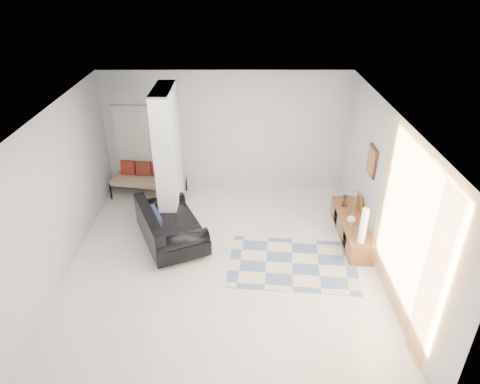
{
  "coord_description": "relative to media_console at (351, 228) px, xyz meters",
  "views": [
    {
      "loc": [
        0.32,
        -6.15,
        4.89
      ],
      "look_at": [
        0.32,
        0.6,
        1.17
      ],
      "focal_mm": 32.0,
      "sensor_mm": 36.0,
      "label": 1
    }
  ],
  "objects": [
    {
      "name": "floor",
      "position": [
        -2.52,
        -0.9,
        -0.2
      ],
      "size": [
        6.0,
        6.0,
        0.0
      ],
      "primitive_type": "plane",
      "color": "beige",
      "rests_on": "ground"
    },
    {
      "name": "ceiling",
      "position": [
        -2.52,
        -0.9,
        2.6
      ],
      "size": [
        6.0,
        6.0,
        0.0
      ],
      "primitive_type": "plane",
      "rotation": [
        3.14,
        0.0,
        0.0
      ],
      "color": "white",
      "rests_on": "wall_back"
    },
    {
      "name": "wall_back",
      "position": [
        -2.52,
        2.1,
        1.2
      ],
      "size": [
        6.0,
        0.0,
        6.0
      ],
      "primitive_type": "plane",
      "rotation": [
        1.57,
        0.0,
        0.0
      ],
      "color": "silver",
      "rests_on": "ground"
    },
    {
      "name": "wall_front",
      "position": [
        -2.52,
        -3.9,
        1.2
      ],
      "size": [
        6.0,
        0.0,
        6.0
      ],
      "primitive_type": "plane",
      "rotation": [
        -1.57,
        0.0,
        0.0
      ],
      "color": "silver",
      "rests_on": "ground"
    },
    {
      "name": "wall_left",
      "position": [
        -5.27,
        -0.9,
        1.2
      ],
      "size": [
        0.0,
        6.0,
        6.0
      ],
      "primitive_type": "plane",
      "rotation": [
        1.57,
        0.0,
        1.57
      ],
      "color": "silver",
      "rests_on": "ground"
    },
    {
      "name": "wall_right",
      "position": [
        0.23,
        -0.9,
        1.2
      ],
      "size": [
        0.0,
        6.0,
        6.0
      ],
      "primitive_type": "plane",
      "rotation": [
        1.57,
        0.0,
        -1.57
      ],
      "color": "silver",
      "rests_on": "ground"
    },
    {
      "name": "partition_column",
      "position": [
        -3.62,
        0.7,
        1.2
      ],
      "size": [
        0.35,
        1.2,
        2.8
      ],
      "primitive_type": "cube",
      "color": "silver",
      "rests_on": "floor"
    },
    {
      "name": "hallway_door",
      "position": [
        -4.62,
        2.06,
        0.82
      ],
      "size": [
        0.85,
        0.06,
        2.04
      ],
      "primitive_type": "cube",
      "color": "silver",
      "rests_on": "floor"
    },
    {
      "name": "curtain",
      "position": [
        0.15,
        -2.05,
        1.25
      ],
      "size": [
        0.0,
        2.55,
        2.55
      ],
      "primitive_type": "plane",
      "rotation": [
        1.57,
        0.0,
        1.57
      ],
      "color": "#FFAF43",
      "rests_on": "wall_right"
    },
    {
      "name": "wall_art",
      "position": [
        0.2,
        -0.0,
        1.45
      ],
      "size": [
        0.04,
        0.45,
        0.55
      ],
      "primitive_type": "cube",
      "color": "#381B0F",
      "rests_on": "wall_right"
    },
    {
      "name": "media_console",
      "position": [
        0.0,
        0.0,
        0.0
      ],
      "size": [
        0.45,
        1.9,
        0.8
      ],
      "color": "brown",
      "rests_on": "floor"
    },
    {
      "name": "loveseat",
      "position": [
        -3.58,
        -0.2,
        0.14
      ],
      "size": [
        1.62,
        1.98,
        0.76
      ],
      "rotation": [
        0.0,
        0.0,
        0.42
      ],
      "color": "silver",
      "rests_on": "floor"
    },
    {
      "name": "daybed",
      "position": [
        -4.33,
        1.73,
        0.22
      ],
      "size": [
        1.72,
        0.93,
        0.77
      ],
      "rotation": [
        0.0,
        0.0,
        -0.16
      ],
      "color": "black",
      "rests_on": "floor"
    },
    {
      "name": "area_rug",
      "position": [
        -1.25,
        -0.87,
        -0.2
      ],
      "size": [
        2.43,
        1.74,
        0.01
      ],
      "primitive_type": "cube",
      "rotation": [
        0.0,
        0.0,
        -0.1
      ],
      "color": "beige",
      "rests_on": "floor"
    },
    {
      "name": "cylinder_lamp",
      "position": [
        -0.02,
        -0.75,
        0.54
      ],
      "size": [
        0.13,
        0.13,
        0.68
      ],
      "primitive_type": "cylinder",
      "color": "white",
      "rests_on": "media_console"
    },
    {
      "name": "bronze_figurine",
      "position": [
        -0.05,
        0.51,
        0.32
      ],
      "size": [
        0.14,
        0.14,
        0.25
      ],
      "primitive_type": null,
      "rotation": [
        0.0,
        0.0,
        0.1
      ],
      "color": "#322216",
      "rests_on": "media_console"
    },
    {
      "name": "vase",
      "position": [
        -0.05,
        -0.11,
        0.29
      ],
      "size": [
        0.2,
        0.2,
        0.19
      ],
      "primitive_type": "imported",
      "rotation": [
        0.0,
        0.0,
        -0.13
      ],
      "color": "silver",
      "rests_on": "media_console"
    }
  ]
}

